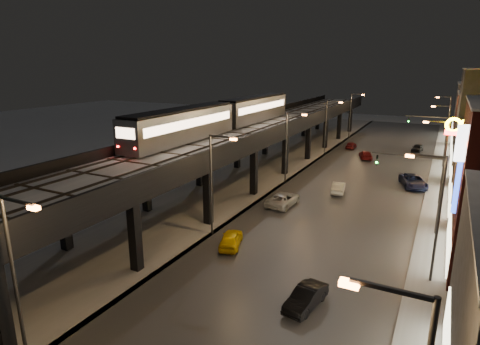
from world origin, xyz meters
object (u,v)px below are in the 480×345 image
at_px(car_mid_dark, 366,155).
at_px(car_far_white, 351,145).
at_px(subway_train, 224,115).
at_px(car_mid_silver, 283,200).
at_px(car_near_white, 338,188).
at_px(sign_citgo, 473,166).
at_px(car_onc_silver, 306,298).
at_px(car_onc_dark, 413,182).
at_px(car_onc_red, 417,148).
at_px(car_taxi, 231,239).

distance_m(car_mid_dark, car_far_white, 8.03).
bearing_deg(subway_train, car_mid_silver, -30.66).
xyz_separation_m(car_near_white, sign_citgo, (12.13, -16.70, 7.83)).
relative_size(car_far_white, sign_citgo, 0.32).
distance_m(subway_train, car_far_white, 30.19).
bearing_deg(car_onc_silver, car_onc_dark, 92.18).
xyz_separation_m(car_mid_dark, car_onc_silver, (4.30, -43.15, 0.01)).
bearing_deg(car_onc_red, car_near_white, -94.71).
bearing_deg(car_onc_silver, car_far_white, 108.48).
relative_size(subway_train, sign_citgo, 3.23).
bearing_deg(car_onc_dark, car_taxi, -133.83).
height_order(car_mid_silver, sign_citgo, sign_citgo).
bearing_deg(car_near_white, car_mid_silver, 50.82).
height_order(car_far_white, car_onc_red, car_onc_red).
relative_size(car_far_white, car_onc_dark, 0.66).
bearing_deg(car_far_white, car_mid_silver, 89.68).
bearing_deg(car_mid_silver, car_mid_dark, -95.46).
distance_m(car_mid_silver, car_onc_dark, 17.92).
distance_m(car_mid_silver, car_far_white, 33.53).
height_order(car_onc_dark, sign_citgo, sign_citgo).
bearing_deg(car_onc_dark, car_mid_silver, -149.13).
bearing_deg(subway_train, car_taxi, -59.17).
distance_m(car_mid_silver, car_mid_dark, 26.74).
height_order(car_onc_silver, car_onc_red, car_onc_silver).
bearing_deg(car_mid_silver, car_onc_silver, 118.28).
bearing_deg(car_mid_silver, car_far_white, -87.27).
bearing_deg(car_onc_red, subway_train, -117.70).
xyz_separation_m(car_far_white, car_onc_red, (10.73, 2.72, 0.02)).
bearing_deg(subway_train, car_onc_dark, 17.64).
bearing_deg(sign_citgo, subway_train, 149.47).
relative_size(subway_train, car_mid_silver, 7.04).
height_order(car_taxi, car_far_white, car_taxi).
height_order(car_near_white, car_onc_dark, car_onc_dark).
xyz_separation_m(car_mid_silver, car_onc_silver, (8.03, -16.68, -0.07)).
xyz_separation_m(subway_train, car_onc_red, (21.33, 29.91, -7.73)).
relative_size(car_near_white, car_onc_silver, 1.01).
bearing_deg(car_onc_red, sign_citgo, -75.15).
distance_m(car_mid_silver, car_onc_silver, 18.51).
xyz_separation_m(car_onc_dark, car_onc_red, (-1.16, 22.75, -0.13)).
xyz_separation_m(car_far_white, car_onc_silver, (8.14, -50.20, 0.02)).
distance_m(car_onc_dark, sign_citgo, 24.74).
bearing_deg(subway_train, sign_citgo, -30.53).
distance_m(car_far_white, car_onc_silver, 50.86).
relative_size(subway_train, car_onc_silver, 9.25).
distance_m(car_onc_red, sign_citgo, 46.84).
bearing_deg(car_taxi, car_near_white, -121.48).
xyz_separation_m(car_mid_silver, sign_citgo, (16.30, -9.58, 7.77)).
xyz_separation_m(car_mid_silver, car_onc_dark, (11.79, 13.50, 0.05)).
height_order(car_mid_silver, car_onc_silver, car_mid_silver).
distance_m(car_near_white, sign_citgo, 22.08).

